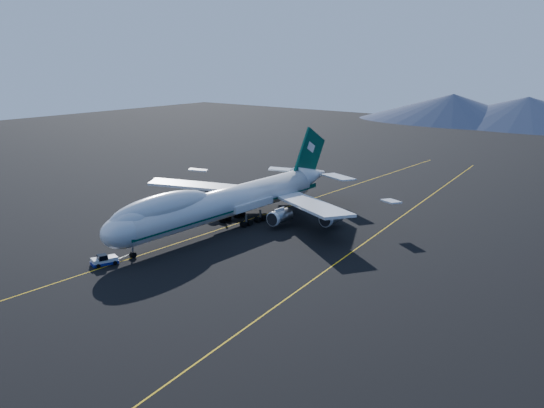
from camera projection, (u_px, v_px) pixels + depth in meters
The scene contains 5 objects.
ground at pixel (227, 227), 135.35m from camera, with size 500.00×500.00×0.00m, color black.
taxiway_line_main at pixel (227, 227), 135.34m from camera, with size 0.25×220.00×0.01m, color #EDB30D.
taxiway_line_side at pixel (367, 241), 125.08m from camera, with size 0.25×200.00×0.01m, color #EDB30D.
boeing_747 at pixel (226, 202), 133.96m from camera, with size 59.62×72.43×19.37m.
pushback_tug at pixel (105, 261), 111.22m from camera, with size 3.84×5.26×2.06m.
Camera 1 is at (88.01, -96.26, 37.90)m, focal length 40.00 mm.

